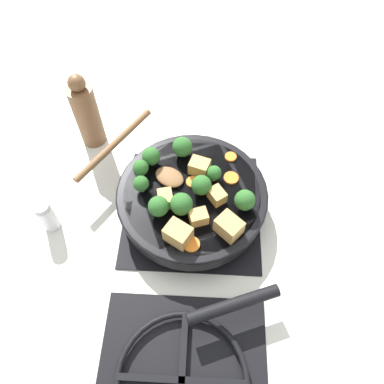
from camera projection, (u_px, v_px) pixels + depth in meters
The scene contains 26 objects.
ground_plane at pixel (192, 209), 0.87m from camera, with size 2.40×2.40×0.00m, color silver.
front_burner_grate at pixel (192, 207), 0.86m from camera, with size 0.31×0.31×0.03m.
rear_burner_grate at pixel (182, 381), 0.67m from camera, with size 0.31×0.31×0.03m.
skillet_pan at pixel (192, 198), 0.82m from camera, with size 0.34×0.44×0.05m.
wooden_spoon at pixel (136, 157), 0.85m from camera, with size 0.25×0.24×0.02m.
tofu_cube_center_large at pixel (165, 199), 0.78m from camera, with size 0.04×0.03×0.03m, color tan.
tofu_cube_near_handle at pixel (217, 196), 0.78m from camera, with size 0.04×0.03×0.03m, color tan.
tofu_cube_east_chunk at pixel (178, 234), 0.73m from camera, with size 0.05×0.04×0.04m, color tan.
tofu_cube_west_chunk at pixel (229, 227), 0.74m from camera, with size 0.05×0.04×0.04m, color tan.
tofu_cube_back_piece at pixel (199, 217), 0.76m from camera, with size 0.04×0.03×0.03m, color tan.
tofu_cube_front_piece at pixel (199, 167), 0.82m from camera, with size 0.04×0.03×0.03m, color tan.
broccoli_floret_near_spoon at pixel (201, 185), 0.78m from camera, with size 0.04×0.04×0.05m.
broccoli_floret_center_top at pixel (159, 206), 0.76m from camera, with size 0.04×0.04×0.05m.
broccoli_floret_east_rim at pixel (182, 147), 0.84m from camera, with size 0.05×0.05×0.05m.
broccoli_floret_west_rim at pixel (141, 168), 0.81m from camera, with size 0.03×0.03×0.04m.
broccoli_floret_north_edge at pixel (181, 204), 0.76m from camera, with size 0.05×0.05×0.05m.
broccoli_floret_south_cluster at pixel (214, 173), 0.80m from camera, with size 0.03×0.03×0.04m.
broccoli_floret_mid_floret at pixel (151, 156), 0.83m from camera, with size 0.04×0.04×0.05m.
broccoli_floret_small_inner at pixel (141, 183), 0.79m from camera, with size 0.03×0.03×0.04m.
broccoli_floret_tall_stem at pixel (245, 200), 0.76m from camera, with size 0.04×0.04×0.05m.
carrot_slice_orange_thin at pixel (231, 157), 0.86m from camera, with size 0.03×0.03×0.01m, color orange.
carrot_slice_near_center at pixel (192, 244), 0.74m from camera, with size 0.03×0.03×0.01m, color orange.
carrot_slice_edge_slice at pixel (191, 182), 0.82m from camera, with size 0.03×0.03×0.01m, color orange.
carrot_slice_under_broccoli at pixel (231, 178), 0.82m from camera, with size 0.03×0.03×0.01m, color orange.
pepper_mill at pixel (87, 113), 0.91m from camera, with size 0.06×0.06×0.21m.
salt_shaker at pixel (47, 216), 0.81m from camera, with size 0.04×0.04×0.09m.
Camera 1 is at (-0.02, 0.43, 0.76)m, focal length 35.00 mm.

